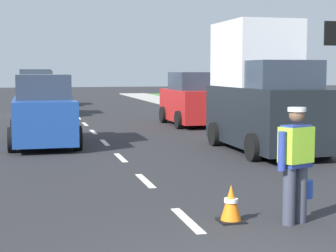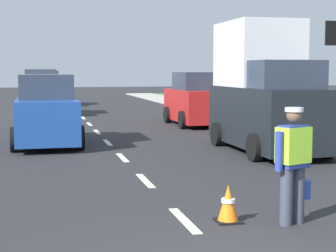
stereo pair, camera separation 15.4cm
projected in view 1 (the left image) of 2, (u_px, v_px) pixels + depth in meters
The scene contains 9 objects.
ground_plane at pixel (78, 118), 25.73m from camera, with size 96.00×96.00×0.00m, color #28282B.
lane_center_line at pixel (71, 111), 29.78m from camera, with size 0.14×46.40×0.01m.
road_worker at pixel (296, 159), 7.85m from camera, with size 0.69×0.54×1.67m.
traffic_cone_near at pixel (231, 203), 7.99m from camera, with size 0.36×0.36×0.55m.
delivery_truck at pixel (263, 92), 15.02m from camera, with size 2.16×4.60×3.54m.
car_oncoming_second at pixel (36, 94), 26.94m from camera, with size 1.89×4.15×2.24m.
car_oncoming_third at pixel (39, 89), 34.24m from camera, with size 2.10×4.04×2.19m.
car_parked_far at pixel (193, 101), 22.09m from camera, with size 2.06×4.01×2.12m.
car_oncoming_lead at pixel (43, 113), 16.15m from camera, with size 1.96×4.08×2.07m.
Camera 1 is at (-2.21, -4.88, 2.19)m, focal length 59.08 mm.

